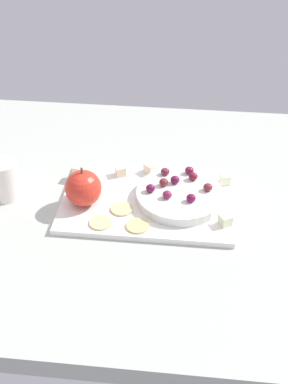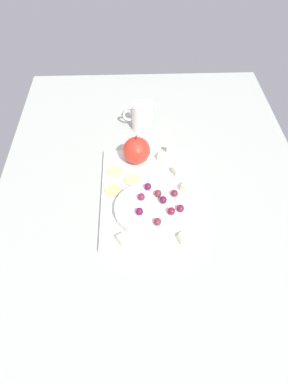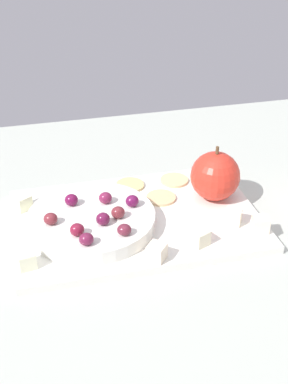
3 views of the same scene
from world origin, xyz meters
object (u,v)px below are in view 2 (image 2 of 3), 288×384
at_px(cheese_cube_5, 177,171).
at_px(cracker_2, 113,191).
at_px(platter, 147,195).
at_px(grape_5, 180,208).
at_px(cup, 142,117).
at_px(grape_7, 158,193).
at_px(grape_8, 141,197).
at_px(grape_1, 163,200).
at_px(cheese_cube_2, 123,240).
at_px(grape_4, 171,211).
at_px(cracker_0, 132,180).
at_px(serving_dish, 152,209).
at_px(cheese_cube_0, 184,239).
at_px(apple_whole, 137,151).
at_px(grape_2, 159,222).
at_px(grape_0, 148,186).
at_px(cracker_1, 115,172).
at_px(grape_3, 139,211).
at_px(grape_6, 175,193).
at_px(cheese_cube_3, 171,150).
at_px(cheese_cube_1, 163,157).
at_px(cheese_cube_4, 186,188).

relative_size(cheese_cube_5, cracker_2, 0.49).
bearing_deg(platter, grape_5, -137.73).
bearing_deg(cup, grape_7, -175.21).
bearing_deg(grape_8, grape_1, -103.72).
xyz_separation_m(cheese_cube_2, cup, (0.48, -0.06, 0.02)).
bearing_deg(grape_7, grape_4, -155.36).
distance_m(cracker_0, grape_1, 0.13).
relative_size(serving_dish, cheese_cube_0, 8.23).
height_order(apple_whole, cheese_cube_2, apple_whole).
height_order(platter, grape_2, grape_2).
height_order(cheese_cube_5, grape_0, grape_0).
height_order(cracker_1, grape_5, grape_5).
distance_m(cracker_1, grape_3, 0.19).
bearing_deg(platter, grape_8, 158.34).
xyz_separation_m(platter, apple_whole, (0.13, 0.02, 0.05)).
relative_size(cheese_cube_5, grape_3, 1.15).
height_order(apple_whole, grape_5, apple_whole).
distance_m(platter, grape_4, 0.12).
relative_size(grape_3, grape_5, 1.00).
height_order(serving_dish, cheese_cube_5, cheese_cube_5).
bearing_deg(grape_6, cheese_cube_0, -175.15).
xyz_separation_m(grape_4, grape_8, (0.05, 0.07, -0.00)).
height_order(cheese_cube_3, cracker_0, cheese_cube_3).
bearing_deg(cup, cheese_cube_0, -170.24).
bearing_deg(grape_6, grape_0, 68.60).
distance_m(platter, cup, 0.31).
relative_size(grape_1, grape_3, 1.00).
height_order(cheese_cube_1, cracker_2, cheese_cube_1).
height_order(serving_dish, cracker_1, serving_dish).
relative_size(cheese_cube_0, cup, 0.23).
xyz_separation_m(apple_whole, grape_5, (-0.22, -0.10, -0.01)).
height_order(cheese_cube_1, grape_7, grape_7).
height_order(cheese_cube_1, grape_5, grape_5).
relative_size(grape_7, cup, 0.20).
height_order(platter, cracker_0, cracker_0).
bearing_deg(serving_dish, cup, 1.61).
bearing_deg(cheese_cube_4, grape_4, 153.41).
relative_size(grape_0, cup, 0.20).
relative_size(cracker_1, grape_5, 2.37).
distance_m(grape_3, cup, 0.41).
bearing_deg(cheese_cube_3, cheese_cube_4, -170.52).
distance_m(cheese_cube_4, grape_8, 0.13).
relative_size(apple_whole, grape_1, 3.95).
distance_m(cheese_cube_1, grape_1, 0.19).
bearing_deg(cheese_cube_3, grape_3, 158.86).
height_order(cheese_cube_0, cheese_cube_3, same).
height_order(cheese_cube_5, grape_5, grape_5).
height_order(cheese_cube_0, cheese_cube_2, same).
bearing_deg(cheese_cube_5, grape_8, 137.62).
height_order(cheese_cube_0, grape_2, grape_2).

